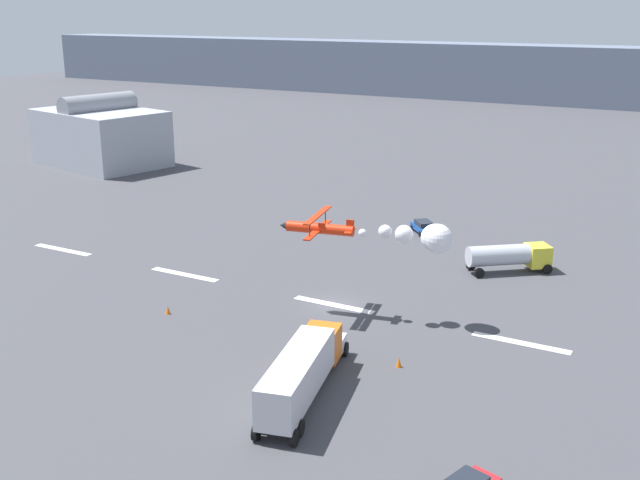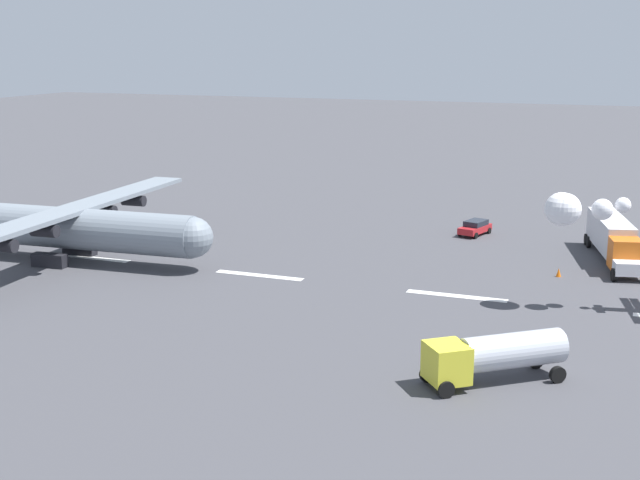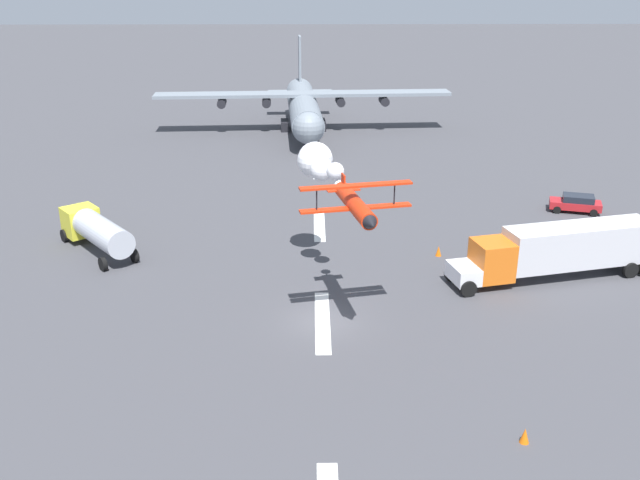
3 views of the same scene
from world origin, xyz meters
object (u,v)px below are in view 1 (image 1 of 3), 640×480
traffic_cone_near (168,310)px  traffic_cone_far (399,362)px  fuel_tanker_truck (510,256)px  airport_staff_sedan (423,227)px  semi_truck_orange (303,369)px  stunt_biplane_red (410,236)px

traffic_cone_near → traffic_cone_far: (22.02, 0.22, 0.00)m
fuel_tanker_truck → airport_staff_sedan: bearing=145.2°
fuel_tanker_truck → traffic_cone_near: fuel_tanker_truck is taller
semi_truck_orange → traffic_cone_far: semi_truck_orange is taller
traffic_cone_near → traffic_cone_far: 22.02m
semi_truck_orange → traffic_cone_far: bearing=62.2°
fuel_tanker_truck → airport_staff_sedan: fuel_tanker_truck is taller
stunt_biplane_red → traffic_cone_far: (2.96, -8.69, -7.26)m
semi_truck_orange → fuel_tanker_truck: size_ratio=1.81×
stunt_biplane_red → fuel_tanker_truck: (4.12, 16.80, -5.89)m
fuel_tanker_truck → airport_staff_sedan: size_ratio=1.93×
semi_truck_orange → traffic_cone_near: (-18.05, 7.30, -1.75)m
airport_staff_sedan → traffic_cone_near: 36.18m
airport_staff_sedan → traffic_cone_far: (11.77, -34.47, -0.44)m
traffic_cone_near → semi_truck_orange: bearing=-22.0°
airport_staff_sedan → traffic_cone_far: bearing=-71.1°
semi_truck_orange → traffic_cone_near: bearing=158.0°
stunt_biplane_red → fuel_tanker_truck: bearing=76.2°
traffic_cone_near → traffic_cone_far: size_ratio=1.00×
stunt_biplane_red → fuel_tanker_truck: stunt_biplane_red is taller
stunt_biplane_red → traffic_cone_near: 22.25m
stunt_biplane_red → airport_staff_sedan: (-8.81, 25.78, -6.82)m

